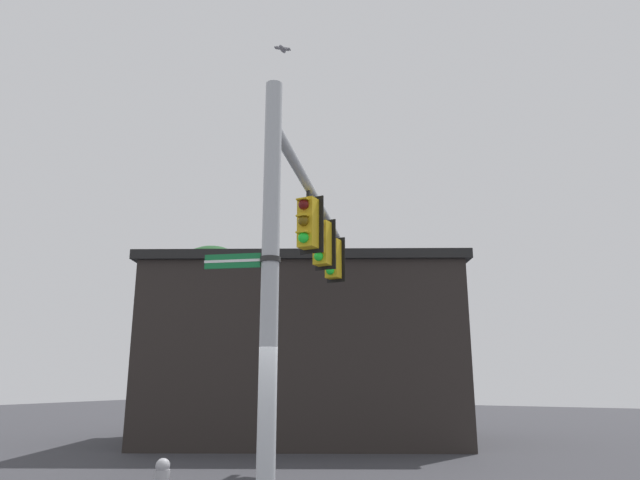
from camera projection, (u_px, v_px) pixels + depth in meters
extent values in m
cylinder|color=#ADB2B7|center=(270.00, 288.00, 8.24)|extent=(0.27, 0.27, 6.71)
cylinder|color=#ADB2B7|center=(315.00, 199.00, 12.54)|extent=(2.56, 7.34, 0.20)
cylinder|color=black|center=(308.00, 195.00, 11.65)|extent=(0.08, 0.08, 0.18)
cube|color=gold|center=(308.00, 223.00, 11.51)|extent=(0.36, 0.30, 1.05)
sphere|color=#590F0F|center=(304.00, 205.00, 11.43)|extent=(0.22, 0.22, 0.22)
cube|color=gold|center=(303.00, 200.00, 11.44)|extent=(0.24, 0.20, 0.03)
sphere|color=brown|center=(304.00, 221.00, 11.34)|extent=(0.22, 0.22, 0.22)
cube|color=gold|center=(303.00, 216.00, 11.35)|extent=(0.24, 0.20, 0.03)
sphere|color=#1EE533|center=(303.00, 238.00, 11.26)|extent=(0.22, 0.22, 0.22)
cube|color=gold|center=(303.00, 233.00, 11.27)|extent=(0.24, 0.20, 0.03)
cube|color=black|center=(312.00, 225.00, 11.65)|extent=(0.54, 0.03, 1.22)
cylinder|color=black|center=(322.00, 219.00, 13.37)|extent=(0.08, 0.08, 0.18)
cube|color=gold|center=(322.00, 243.00, 13.22)|extent=(0.36, 0.30, 1.05)
sphere|color=#590F0F|center=(319.00, 227.00, 13.15)|extent=(0.22, 0.22, 0.22)
cube|color=gold|center=(318.00, 223.00, 13.15)|extent=(0.24, 0.20, 0.03)
sphere|color=brown|center=(319.00, 242.00, 13.06)|extent=(0.22, 0.22, 0.22)
cube|color=gold|center=(318.00, 237.00, 13.07)|extent=(0.24, 0.20, 0.03)
sphere|color=#1EE533|center=(319.00, 256.00, 12.98)|extent=(0.22, 0.22, 0.22)
cube|color=gold|center=(318.00, 252.00, 12.99)|extent=(0.24, 0.20, 0.03)
cube|color=black|center=(325.00, 245.00, 13.37)|extent=(0.54, 0.03, 1.22)
cylinder|color=black|center=(333.00, 237.00, 15.09)|extent=(0.08, 0.08, 0.18)
cube|color=gold|center=(333.00, 259.00, 14.94)|extent=(0.36, 0.30, 1.05)
sphere|color=#590F0F|center=(330.00, 245.00, 14.87)|extent=(0.22, 0.22, 0.22)
cube|color=gold|center=(330.00, 241.00, 14.87)|extent=(0.24, 0.20, 0.03)
sphere|color=brown|center=(330.00, 258.00, 14.78)|extent=(0.22, 0.22, 0.22)
cube|color=gold|center=(330.00, 254.00, 14.79)|extent=(0.24, 0.20, 0.03)
sphere|color=#1EE533|center=(330.00, 271.00, 14.70)|extent=(0.22, 0.22, 0.22)
cube|color=gold|center=(330.00, 267.00, 14.70)|extent=(0.24, 0.20, 0.03)
cube|color=black|center=(336.00, 260.00, 15.09)|extent=(0.54, 0.03, 1.22)
cube|color=#147238|center=(232.00, 261.00, 8.44)|extent=(0.84, 0.30, 0.22)
cube|color=white|center=(232.00, 261.00, 8.43)|extent=(0.84, 0.28, 0.04)
cylinder|color=#262626|center=(270.00, 260.00, 8.34)|extent=(0.31, 0.31, 0.08)
ellipsoid|color=gray|center=(282.00, 49.00, 11.26)|extent=(0.15, 0.29, 0.09)
cube|color=gray|center=(283.00, 48.00, 11.26)|extent=(0.31, 0.14, 0.11)
cube|color=gray|center=(282.00, 49.00, 11.27)|extent=(0.31, 0.14, 0.12)
cube|color=#282321|center=(305.00, 357.00, 19.54)|extent=(11.94, 10.37, 5.62)
cube|color=#193F1E|center=(309.00, 353.00, 23.07)|extent=(8.55, 4.96, 0.30)
cube|color=black|center=(305.00, 274.00, 20.26)|extent=(12.42, 10.79, 0.30)
cylinder|color=#4C3823|center=(206.00, 385.00, 19.75)|extent=(0.25, 0.25, 3.65)
sphere|color=#1E4C23|center=(211.00, 297.00, 20.51)|extent=(3.80, 3.80, 3.80)
sphere|color=#99999E|center=(163.00, 466.00, 8.87)|extent=(0.23, 0.23, 0.23)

